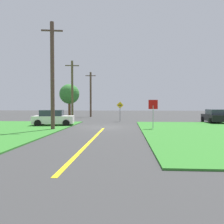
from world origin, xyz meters
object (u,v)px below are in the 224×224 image
parked_car_near_building (53,118)px  utility_pole_mid (72,90)px  car_on_crossroad (215,116)px  direction_sign (120,109)px  oak_tree_left (69,94)px  utility_pole_near (52,75)px  utility_pole_far (91,94)px  stop_sign (153,108)px

parked_car_near_building → utility_pole_mid: size_ratio=0.54×
car_on_crossroad → utility_pole_mid: bearing=85.4°
direction_sign → car_on_crossroad: bearing=-8.6°
direction_sign → oak_tree_left: 10.77m
car_on_crossroad → utility_pole_near: size_ratio=0.48×
car_on_crossroad → parked_car_near_building: bearing=106.6°
utility_pole_far → parked_car_near_building: bearing=-93.7°
utility_pole_mid → direction_sign: utility_pole_mid is taller
parked_car_near_building → direction_sign: direction_sign is taller
utility_pole_mid → oak_tree_left: size_ratio=1.46×
utility_pole_far → oak_tree_left: 5.05m
stop_sign → direction_sign: bearing=-75.5°
oak_tree_left → utility_pole_mid: bearing=-72.1°
utility_pole_far → direction_sign: utility_pole_far is taller
utility_pole_mid → oak_tree_left: bearing=107.9°
car_on_crossroad → utility_pole_far: size_ratio=0.56×
utility_pole_near → oak_tree_left: size_ratio=1.69×
utility_pole_mid → utility_pole_far: utility_pole_mid is taller
utility_pole_near → direction_sign: bearing=61.3°
utility_pole_mid → utility_pole_near: bearing=-85.3°
parked_car_near_building → utility_pole_far: utility_pole_far is taller
utility_pole_mid → utility_pole_far: 10.40m
utility_pole_near → utility_pole_mid: size_ratio=1.16×
utility_pole_near → direction_sign: size_ratio=3.59×
stop_sign → parked_car_near_building: 10.25m
stop_sign → utility_pole_far: size_ratio=0.33×
utility_pole_far → oak_tree_left: size_ratio=1.45×
direction_sign → parked_car_near_building: bearing=-136.6°
parked_car_near_building → utility_pole_far: (1.10, 17.05, 3.25)m
utility_pole_near → direction_sign: 11.79m
utility_pole_far → oak_tree_left: utility_pole_far is taller
stop_sign → car_on_crossroad: stop_sign is taller
parked_car_near_building → utility_pole_mid: utility_pole_mid is taller
parked_car_near_building → stop_sign: bearing=-23.1°
direction_sign → utility_pole_far: bearing=117.3°
parked_car_near_building → utility_pole_near: (1.20, -3.69, 3.88)m
stop_sign → utility_pole_far: 21.65m
utility_pole_near → utility_pole_mid: utility_pole_near is taller
stop_sign → utility_pole_near: (-8.64, -1.05, 2.84)m
direction_sign → oak_tree_left: size_ratio=0.47×
oak_tree_left → utility_pole_near: bearing=-80.3°
stop_sign → utility_pole_near: utility_pole_near is taller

